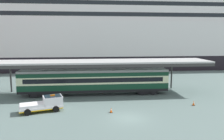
{
  "coord_description": "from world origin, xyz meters",
  "views": [
    {
      "loc": [
        -4.51,
        -25.11,
        9.28
      ],
      "look_at": [
        -1.06,
        8.0,
        4.5
      ],
      "focal_mm": 36.88,
      "sensor_mm": 36.0,
      "label": 1
    }
  ],
  "objects_px": {
    "train_carriage": "(95,81)",
    "cruise_ship": "(111,18)",
    "service_truck": "(45,103)",
    "traffic_cone_near": "(194,103)",
    "traffic_cone_mid": "(111,110)"
  },
  "relations": [
    {
      "from": "train_carriage",
      "to": "cruise_ship",
      "type": "bearing_deg",
      "value": 80.01
    },
    {
      "from": "traffic_cone_mid",
      "to": "service_truck",
      "type": "bearing_deg",
      "value": 169.74
    },
    {
      "from": "service_truck",
      "to": "traffic_cone_mid",
      "type": "xyz_separation_m",
      "value": [
        8.2,
        -1.49,
        -0.69
      ]
    },
    {
      "from": "train_carriage",
      "to": "traffic_cone_mid",
      "type": "distance_m",
      "value": 9.6
    },
    {
      "from": "service_truck",
      "to": "traffic_cone_mid",
      "type": "relative_size",
      "value": 8.97
    },
    {
      "from": "service_truck",
      "to": "train_carriage",
      "type": "bearing_deg",
      "value": 50.19
    },
    {
      "from": "service_truck",
      "to": "traffic_cone_near",
      "type": "distance_m",
      "value": 19.75
    },
    {
      "from": "service_truck",
      "to": "traffic_cone_near",
      "type": "bearing_deg",
      "value": 0.99
    },
    {
      "from": "cruise_ship",
      "to": "traffic_cone_mid",
      "type": "bearing_deg",
      "value": -95.85
    },
    {
      "from": "cruise_ship",
      "to": "traffic_cone_mid",
      "type": "xyz_separation_m",
      "value": [
        -4.69,
        -45.85,
        -14.83
      ]
    },
    {
      "from": "cruise_ship",
      "to": "train_carriage",
      "type": "xyz_separation_m",
      "value": [
        -6.45,
        -36.63,
        -12.82
      ]
    },
    {
      "from": "train_carriage",
      "to": "service_truck",
      "type": "xyz_separation_m",
      "value": [
        -6.45,
        -7.73,
        -1.32
      ]
    },
    {
      "from": "cruise_ship",
      "to": "service_truck",
      "type": "bearing_deg",
      "value": -106.21
    },
    {
      "from": "train_carriage",
      "to": "service_truck",
      "type": "bearing_deg",
      "value": -129.81
    },
    {
      "from": "traffic_cone_near",
      "to": "traffic_cone_mid",
      "type": "bearing_deg",
      "value": -171.01
    }
  ]
}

